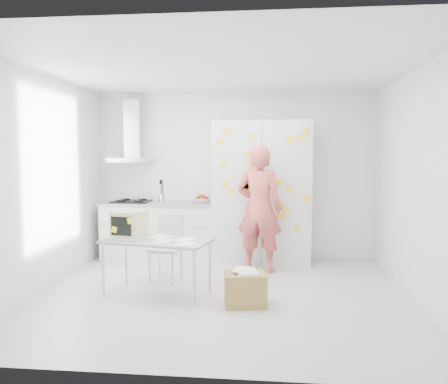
# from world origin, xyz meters

# --- Properties ---
(floor) EXTENTS (4.50, 4.00, 0.02)m
(floor) POSITION_xyz_m (0.00, 0.00, -0.01)
(floor) COLOR silver
(floor) RESTS_ON ground
(walls) EXTENTS (4.52, 4.01, 2.70)m
(walls) POSITION_xyz_m (0.00, 0.72, 1.35)
(walls) COLOR white
(walls) RESTS_ON ground
(ceiling) EXTENTS (4.50, 4.00, 0.02)m
(ceiling) POSITION_xyz_m (0.00, 0.00, 2.70)
(ceiling) COLOR white
(ceiling) RESTS_ON walls
(counter_run) EXTENTS (1.84, 0.63, 1.28)m
(counter_run) POSITION_xyz_m (-1.20, 1.70, 0.47)
(counter_run) COLOR white
(counter_run) RESTS_ON ground
(range_hood) EXTENTS (0.70, 0.48, 1.01)m
(range_hood) POSITION_xyz_m (-1.65, 1.84, 1.96)
(range_hood) COLOR silver
(range_hood) RESTS_ON walls
(tall_cabinet) EXTENTS (1.50, 0.68, 2.20)m
(tall_cabinet) POSITION_xyz_m (0.45, 1.67, 1.10)
(tall_cabinet) COLOR silver
(tall_cabinet) RESTS_ON ground
(person) EXTENTS (0.75, 0.57, 1.83)m
(person) POSITION_xyz_m (0.43, 1.10, 0.91)
(person) COLOR #CD564F
(person) RESTS_ON ground
(desk) EXTENTS (1.36, 0.88, 1.00)m
(desk) POSITION_xyz_m (-1.01, -0.05, 0.76)
(desk) COLOR #AAAEB5
(desk) RESTS_ON ground
(chair) EXTENTS (0.46, 0.46, 0.88)m
(chair) POSITION_xyz_m (-0.80, 0.57, 0.50)
(chair) COLOR #BBBAB8
(chair) RESTS_ON ground
(cardboard_box) EXTENTS (0.50, 0.42, 0.40)m
(cardboard_box) POSITION_xyz_m (0.30, -0.36, 0.19)
(cardboard_box) COLOR #9F8445
(cardboard_box) RESTS_ON ground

